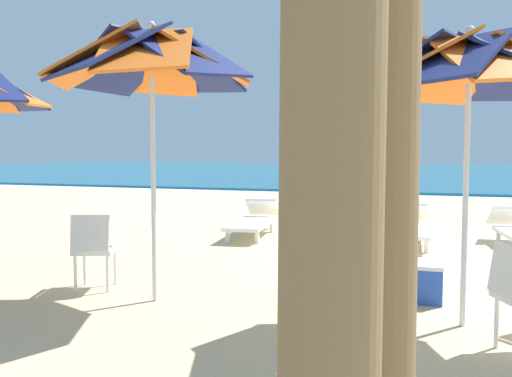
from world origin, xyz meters
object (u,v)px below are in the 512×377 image
at_px(beach_umbrella_1, 152,62).
at_px(sun_lounger_1, 409,227).
at_px(sun_lounger_2, 253,220).
at_px(cooler_box, 418,282).
at_px(plastic_chair_2, 94,246).
at_px(beach_umbrella_0, 469,69).

bearing_deg(beach_umbrella_1, sun_lounger_1, 62.40).
distance_m(sun_lounger_2, cooler_box, 4.67).
xyz_separation_m(plastic_chair_2, sun_lounger_1, (3.20, 4.29, -0.22)).
bearing_deg(sun_lounger_2, beach_umbrella_1, -84.78).
height_order(beach_umbrella_1, plastic_chair_2, beach_umbrella_1).
bearing_deg(sun_lounger_1, beach_umbrella_0, -81.15).
distance_m(sun_lounger_1, cooler_box, 3.64).
bearing_deg(sun_lounger_1, cooler_box, -85.73).
relative_size(beach_umbrella_1, sun_lounger_1, 1.32).
xyz_separation_m(sun_lounger_2, cooler_box, (3.01, -3.56, -0.08)).
height_order(beach_umbrella_0, beach_umbrella_1, beach_umbrella_1).
relative_size(beach_umbrella_0, plastic_chair_2, 3.05).
bearing_deg(plastic_chair_2, cooler_box, 10.94).
bearing_deg(sun_lounger_1, beach_umbrella_1, -117.60).
height_order(beach_umbrella_0, sun_lounger_2, beach_umbrella_0).
height_order(sun_lounger_1, cooler_box, sun_lounger_1).
xyz_separation_m(plastic_chair_2, cooler_box, (3.47, 0.67, -0.30)).
height_order(beach_umbrella_0, cooler_box, beach_umbrella_0).
bearing_deg(beach_umbrella_1, plastic_chair_2, 168.39).
bearing_deg(sun_lounger_2, sun_lounger_1, 1.30).
height_order(sun_lounger_2, cooler_box, sun_lounger_2).
bearing_deg(sun_lounger_2, cooler_box, -49.79).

